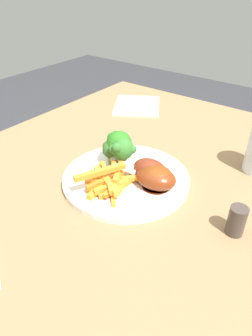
% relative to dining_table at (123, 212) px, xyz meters
% --- Properties ---
extents(dining_table, '(1.00, 0.77, 0.74)m').
position_rel_dining_table_xyz_m(dining_table, '(0.00, 0.00, 0.00)').
color(dining_table, '#8E6B47').
rests_on(dining_table, ground_plane).
extents(dinner_plate, '(0.26, 0.26, 0.01)m').
position_rel_dining_table_xyz_m(dinner_plate, '(-0.02, -0.02, 0.12)').
color(dinner_plate, white).
rests_on(dinner_plate, dining_table).
extents(broccoli_floret_front, '(0.04, 0.05, 0.06)m').
position_rel_dining_table_xyz_m(broccoli_floret_front, '(0.00, 0.03, 0.16)').
color(broccoli_floret_front, '#86A449').
rests_on(broccoli_floret_front, dinner_plate).
extents(broccoli_floret_middle, '(0.06, 0.06, 0.08)m').
position_rel_dining_table_xyz_m(broccoli_floret_middle, '(0.01, 0.02, 0.18)').
color(broccoli_floret_middle, '#86A151').
rests_on(broccoli_floret_middle, dinner_plate).
extents(broccoli_floret_back, '(0.05, 0.05, 0.07)m').
position_rel_dining_table_xyz_m(broccoli_floret_back, '(-0.01, -0.00, 0.18)').
color(broccoli_floret_back, '#8FBB4C').
rests_on(broccoli_floret_back, dinner_plate).
extents(carrot_fries_pile, '(0.14, 0.11, 0.04)m').
position_rel_dining_table_xyz_m(carrot_fries_pile, '(-0.07, -0.02, 0.14)').
color(carrot_fries_pile, orange).
rests_on(carrot_fries_pile, dinner_plate).
extents(chicken_drumstick_near, '(0.06, 0.11, 0.04)m').
position_rel_dining_table_xyz_m(chicken_drumstick_near, '(-0.01, -0.09, 0.15)').
color(chicken_drumstick_near, '#53200A').
rests_on(chicken_drumstick_near, dinner_plate).
extents(chicken_drumstick_far, '(0.05, 0.13, 0.05)m').
position_rel_dining_table_xyz_m(chicken_drumstick_far, '(-0.00, -0.06, 0.15)').
color(chicken_drumstick_far, '#511A0F').
rests_on(chicken_drumstick_far, dinner_plate).
extents(chicken_drumstick_extra, '(0.07, 0.14, 0.04)m').
position_rel_dining_table_xyz_m(chicken_drumstick_extra, '(-0.01, -0.09, 0.15)').
color(chicken_drumstick_extra, '#501B0B').
rests_on(chicken_drumstick_extra, dinner_plate).
extents(napkin, '(0.22, 0.21, 0.00)m').
position_rel_dining_table_xyz_m(napkin, '(0.32, 0.19, 0.12)').
color(napkin, beige).
rests_on(napkin, dining_table).
extents(pepper_shaker, '(0.03, 0.03, 0.05)m').
position_rel_dining_table_xyz_m(pepper_shaker, '(-0.03, -0.26, 0.14)').
color(pepper_shaker, '#423833').
rests_on(pepper_shaker, dining_table).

